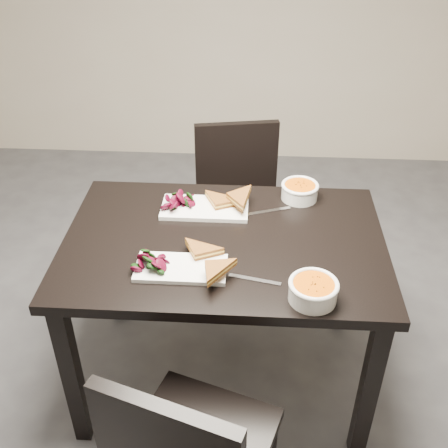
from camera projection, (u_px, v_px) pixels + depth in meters
The scene contains 13 objects.
ground at pixel (143, 441), 2.18m from camera, with size 5.00×5.00×0.00m, color #47474C.
table at pixel (224, 260), 2.09m from camera, with size 1.20×0.80×0.75m.
chair_far at pixel (239, 199), 2.77m from camera, with size 0.49×0.49×0.85m.
plate_near at pixel (181, 268), 1.88m from camera, with size 0.31×0.16×0.02m, color white.
sandwich_near at pixel (200, 259), 1.87m from camera, with size 0.16×0.12×0.05m, color #A05F21, non-canonical shape.
salad_near at pixel (152, 260), 1.87m from camera, with size 0.10×0.09×0.04m, color black, non-canonical shape.
soup_bowl_near at pixel (313, 290), 1.74m from camera, with size 0.16×0.16×0.07m.
cutlery_near at pixel (255, 280), 1.84m from camera, with size 0.18×0.02×0.00m, color silver.
plate_far at pixel (205, 208), 2.19m from camera, with size 0.35×0.17×0.02m, color white.
sandwich_far at pixel (221, 203), 2.15m from camera, with size 0.17×0.13×0.06m, color #A05F21, non-canonical shape.
salad_far at pixel (180, 201), 2.18m from camera, with size 0.11×0.10×0.05m, color black, non-canonical shape.
soup_bowl_far at pixel (300, 190), 2.25m from camera, with size 0.16×0.16×0.07m.
cutlery_far at pixel (269, 211), 2.19m from camera, with size 0.18×0.02×0.00m, color silver.
Camera 1 is at (0.40, -1.28, 1.95)m, focal length 43.67 mm.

